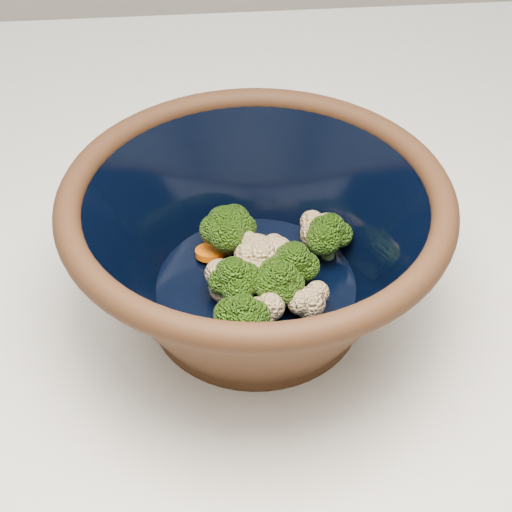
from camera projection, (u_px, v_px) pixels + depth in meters
mixing_bowl at (256, 244)px, 0.59m from camera, size 0.39×0.39×0.14m
vegetable_pile at (265, 261)px, 0.60m from camera, size 0.14×0.15×0.05m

